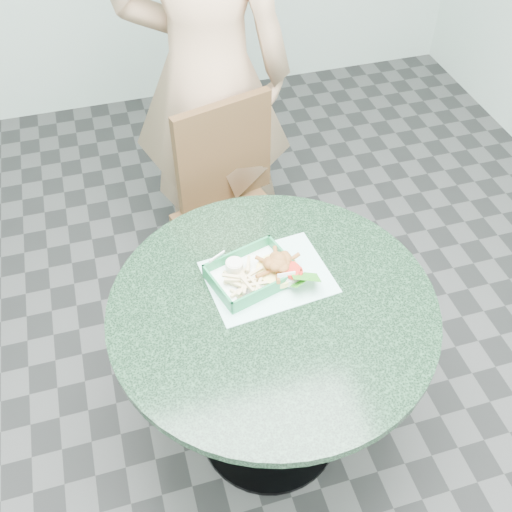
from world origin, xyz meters
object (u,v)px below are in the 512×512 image
object	(u,v)px
dining_chair	(232,202)
crab_sandwich	(278,275)
food_basket	(252,280)
diner_person	(203,19)
cafe_table	(272,341)
sauce_ramekin	(237,266)

from	to	relation	value
dining_chair	crab_sandwich	size ratio (longest dim) A/B	7.15
food_basket	crab_sandwich	size ratio (longest dim) A/B	1.88
diner_person	food_basket	bearing A→B (deg)	103.02
dining_chair	cafe_table	bearing A→B (deg)	-109.62
crab_sandwich	sauce_ramekin	bearing A→B (deg)	147.01
crab_sandwich	food_basket	bearing A→B (deg)	156.82
crab_sandwich	sauce_ramekin	world-z (taller)	crab_sandwich
diner_person	crab_sandwich	size ratio (longest dim) A/B	17.81
cafe_table	sauce_ramekin	xyz separation A→B (m)	(-0.07, 0.15, 0.22)
dining_chair	diner_person	bearing A→B (deg)	76.30
food_basket	sauce_ramekin	distance (m)	0.06
cafe_table	food_basket	bearing A→B (deg)	107.26
dining_chair	crab_sandwich	bearing A→B (deg)	-106.79
cafe_table	food_basket	distance (m)	0.22
dining_chair	food_basket	world-z (taller)	dining_chair
diner_person	food_basket	distance (m)	1.02
diner_person	crab_sandwich	world-z (taller)	diner_person
diner_person	crab_sandwich	bearing A→B (deg)	107.51
dining_chair	food_basket	size ratio (longest dim) A/B	3.81
dining_chair	diner_person	world-z (taller)	diner_person
diner_person	cafe_table	bearing A→B (deg)	105.43
crab_sandwich	sauce_ramekin	xyz separation A→B (m)	(-0.11, 0.07, -0.00)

